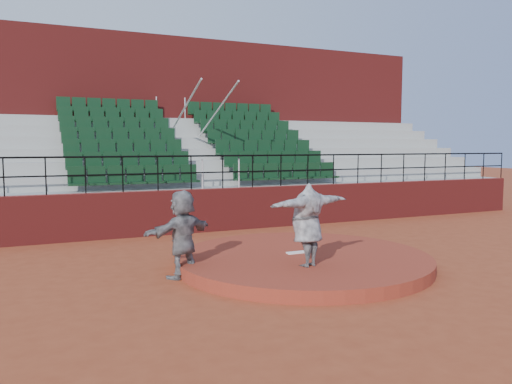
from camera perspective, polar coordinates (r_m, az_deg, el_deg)
ground at (r=11.05m, az=5.37°, el=-8.36°), size 90.00×90.00×0.00m
pitchers_mound at (r=11.02m, az=5.37°, el=-7.73°), size 5.50×5.50×0.25m
pitching_rubber at (r=11.11m, az=4.99°, el=-6.87°), size 0.60×0.15×0.03m
boundary_wall at (r=15.41m, az=-3.81°, el=-1.99°), size 24.00×0.30×1.30m
wall_railing at (r=15.29m, az=-3.84°, el=3.14°), size 24.04×0.05×1.03m
seating_deck at (r=18.78m, az=-7.69°, el=1.75°), size 24.00×5.97×4.63m
press_box_facade at (r=22.58m, az=-10.63°, el=7.63°), size 24.00×3.00×7.10m
pitcher at (r=9.79m, az=5.90°, el=-3.77°), size 2.08×1.06×1.63m
fielder at (r=10.00m, az=-8.40°, el=-4.74°), size 1.68×1.16×1.74m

